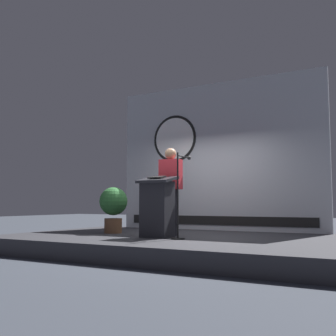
{
  "coord_description": "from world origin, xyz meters",
  "views": [
    {
      "loc": [
        3.5,
        -6.8,
        0.91
      ],
      "look_at": [
        -0.2,
        -0.09,
        1.58
      ],
      "focal_mm": 43.31,
      "sensor_mm": 36.0,
      "label": 1
    }
  ],
  "objects_px": {
    "speaker_person": "(171,191)",
    "podium": "(157,207)",
    "potted_plant": "(113,205)",
    "microphone_stand": "(179,208)"
  },
  "relations": [
    {
      "from": "podium",
      "to": "speaker_person",
      "type": "bearing_deg",
      "value": 88.45
    },
    {
      "from": "podium",
      "to": "potted_plant",
      "type": "bearing_deg",
      "value": 160.58
    },
    {
      "from": "speaker_person",
      "to": "potted_plant",
      "type": "xyz_separation_m",
      "value": [
        -1.33,
        -0.02,
        -0.28
      ]
    },
    {
      "from": "speaker_person",
      "to": "podium",
      "type": "bearing_deg",
      "value": -91.55
    },
    {
      "from": "speaker_person",
      "to": "microphone_stand",
      "type": "relative_size",
      "value": 1.12
    },
    {
      "from": "podium",
      "to": "potted_plant",
      "type": "xyz_separation_m",
      "value": [
        -1.32,
        0.46,
        0.02
      ]
    },
    {
      "from": "podium",
      "to": "microphone_stand",
      "type": "distance_m",
      "value": 0.5
    },
    {
      "from": "speaker_person",
      "to": "microphone_stand",
      "type": "xyz_separation_m",
      "value": [
        0.48,
        -0.57,
        -0.32
      ]
    },
    {
      "from": "podium",
      "to": "speaker_person",
      "type": "relative_size",
      "value": 0.67
    },
    {
      "from": "speaker_person",
      "to": "potted_plant",
      "type": "height_order",
      "value": "speaker_person"
    }
  ]
}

